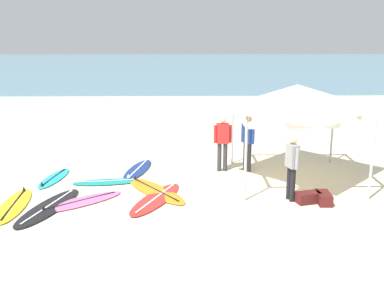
# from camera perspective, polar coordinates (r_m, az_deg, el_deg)

# --- Properties ---
(ground_plane) EXTENTS (80.00, 80.00, 0.00)m
(ground_plane) POSITION_cam_1_polar(r_m,az_deg,el_deg) (12.96, 0.19, -5.09)
(ground_plane) COLOR beige
(sea) EXTENTS (80.00, 36.00, 0.10)m
(sea) POSITION_cam_1_polar(r_m,az_deg,el_deg) (46.24, -0.78, 9.44)
(sea) COLOR #568499
(sea) RESTS_ON ground
(canopy_tent) EXTENTS (3.30, 3.30, 2.75)m
(canopy_tent) POSITION_cam_1_polar(r_m,az_deg,el_deg) (13.15, 12.80, 5.61)
(canopy_tent) COLOR #B7B7BC
(canopy_tent) RESTS_ON ground
(surfboard_yellow) EXTENTS (0.74, 2.33, 0.19)m
(surfboard_yellow) POSITION_cam_1_polar(r_m,az_deg,el_deg) (12.32, -21.10, -7.04)
(surfboard_yellow) COLOR yellow
(surfboard_yellow) RESTS_ON ground
(surfboard_teal) EXTENTS (1.97, 0.76, 0.19)m
(surfboard_teal) POSITION_cam_1_polar(r_m,az_deg,el_deg) (13.33, -10.49, -4.61)
(surfboard_teal) COLOR #19847F
(surfboard_teal) RESTS_ON ground
(surfboard_navy) EXTENTS (1.02, 2.19, 0.19)m
(surfboard_navy) POSITION_cam_1_polar(r_m,az_deg,el_deg) (14.25, -6.71, -3.17)
(surfboard_navy) COLOR navy
(surfboard_navy) RESTS_ON ground
(surfboard_cyan) EXTENTS (0.80, 1.86, 0.19)m
(surfboard_cyan) POSITION_cam_1_polar(r_m,az_deg,el_deg) (13.99, -16.66, -4.05)
(surfboard_cyan) COLOR #23B2CC
(surfboard_cyan) RESTS_ON ground
(surfboard_pink) EXTENTS (2.20, 1.87, 0.19)m
(surfboard_pink) POSITION_cam_1_polar(r_m,az_deg,el_deg) (12.04, -13.64, -6.93)
(surfboard_pink) COLOR pink
(surfboard_pink) RESTS_ON ground
(surfboard_orange) EXTENTS (2.06, 2.44, 0.19)m
(surfboard_orange) POSITION_cam_1_polar(r_m,az_deg,el_deg) (12.51, -4.56, -5.71)
(surfboard_orange) COLOR orange
(surfboard_orange) RESTS_ON ground
(surfboard_black) EXTENTS (1.44, 2.69, 0.19)m
(surfboard_black) POSITION_cam_1_polar(r_m,az_deg,el_deg) (11.92, -17.24, -7.43)
(surfboard_black) COLOR black
(surfboard_black) RESTS_ON ground
(surfboard_red) EXTENTS (1.60, 2.53, 0.19)m
(surfboard_red) POSITION_cam_1_polar(r_m,az_deg,el_deg) (11.94, -4.46, -6.73)
(surfboard_red) COLOR red
(surfboard_red) RESTS_ON ground
(person_blue) EXTENTS (0.38, 0.48, 1.71)m
(person_blue) POSITION_cam_1_polar(r_m,az_deg,el_deg) (14.03, 6.89, 0.59)
(person_blue) COLOR #2D2D33
(person_blue) RESTS_ON ground
(person_red) EXTENTS (0.55, 0.25, 1.71)m
(person_red) POSITION_cam_1_polar(r_m,az_deg,el_deg) (13.92, 3.79, 0.56)
(person_red) COLOR #2D2D33
(person_red) RESTS_ON ground
(person_grey) EXTENTS (0.31, 0.53, 1.71)m
(person_grey) POSITION_cam_1_polar(r_m,az_deg,el_deg) (11.86, 12.23, -2.31)
(person_grey) COLOR black
(person_grey) RESTS_ON ground
(gear_bag_near_tent) EXTENTS (0.34, 0.61, 0.28)m
(gear_bag_near_tent) POSITION_cam_1_polar(r_m,az_deg,el_deg) (12.12, 15.91, -6.42)
(gear_bag_near_tent) COLOR #4C1919
(gear_bag_near_tent) RESTS_ON ground
(gear_bag_by_pole) EXTENTS (0.66, 0.47, 0.28)m
(gear_bag_by_pole) POSITION_cam_1_polar(r_m,az_deg,el_deg) (12.06, 14.13, -6.41)
(gear_bag_by_pole) COLOR #4C1919
(gear_bag_by_pole) RESTS_ON ground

